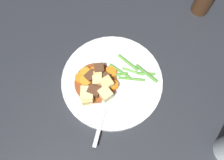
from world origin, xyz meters
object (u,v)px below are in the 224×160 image
(potato_chunk_1, at_px, (87,93))
(potato_chunk_4, at_px, (87,100))
(carrot_slice_0, at_px, (113,85))
(carrot_slice_5, at_px, (109,72))
(potato_chunk_5, at_px, (106,84))
(meat_chunk_2, at_px, (97,87))
(carrot_slice_2, at_px, (95,73))
(potato_chunk_0, at_px, (98,77))
(meat_chunk_3, at_px, (91,76))
(potato_chunk_3, at_px, (97,82))
(meat_chunk_0, at_px, (94,91))
(carrot_slice_1, at_px, (86,80))
(meat_chunk_1, at_px, (99,69))
(potato_chunk_2, at_px, (105,94))
(carrot_slice_4, at_px, (81,78))
(fork, at_px, (104,111))
(dinner_plate, at_px, (112,81))
(carrot_slice_3, at_px, (86,72))
(meat_chunk_4, at_px, (106,77))

(potato_chunk_1, height_order, potato_chunk_4, same)
(carrot_slice_0, height_order, carrot_slice_5, carrot_slice_0)
(potato_chunk_5, relative_size, meat_chunk_2, 1.24)
(carrot_slice_2, bearing_deg, potato_chunk_0, 111.39)
(carrot_slice_5, height_order, meat_chunk_3, meat_chunk_3)
(carrot_slice_2, relative_size, potato_chunk_5, 1.05)
(potato_chunk_3, xyz_separation_m, potato_chunk_5, (-0.02, 0.01, 0.00))
(carrot_slice_0, relative_size, meat_chunk_0, 0.89)
(potato_chunk_0, relative_size, meat_chunk_3, 0.88)
(potato_chunk_1, height_order, meat_chunk_0, meat_chunk_0)
(meat_chunk_0, relative_size, meat_chunk_3, 1.07)
(carrot_slice_1, height_order, meat_chunk_1, meat_chunk_1)
(potato_chunk_2, bearing_deg, carrot_slice_2, -76.29)
(carrot_slice_5, relative_size, potato_chunk_4, 1.19)
(carrot_slice_4, height_order, carrot_slice_5, same)
(potato_chunk_0, relative_size, potato_chunk_5, 0.78)
(potato_chunk_1, height_order, meat_chunk_3, potato_chunk_1)
(meat_chunk_2, bearing_deg, carrot_slice_4, -43.01)
(fork, bearing_deg, potato_chunk_5, -105.78)
(dinner_plate, distance_m, carrot_slice_4, 0.09)
(carrot_slice_3, bearing_deg, meat_chunk_3, 130.08)
(potato_chunk_1, bearing_deg, carrot_slice_4, -77.51)
(carrot_slice_4, relative_size, meat_chunk_4, 1.56)
(carrot_slice_2, xyz_separation_m, meat_chunk_1, (-0.01, -0.01, 0.01))
(potato_chunk_1, bearing_deg, carrot_slice_1, -91.83)
(carrot_slice_0, relative_size, carrot_slice_3, 0.98)
(potato_chunk_2, height_order, meat_chunk_1, potato_chunk_2)
(potato_chunk_2, distance_m, potato_chunk_3, 0.04)
(carrot_slice_0, xyz_separation_m, meat_chunk_4, (0.01, -0.03, 0.00))
(carrot_slice_1, relative_size, potato_chunk_0, 1.26)
(dinner_plate, distance_m, potato_chunk_3, 0.05)
(carrot_slice_5, distance_m, meat_chunk_0, 0.07)
(carrot_slice_0, distance_m, meat_chunk_2, 0.04)
(carrot_slice_2, relative_size, meat_chunk_1, 1.28)
(carrot_slice_3, xyz_separation_m, potato_chunk_0, (-0.03, 0.02, 0.00))
(carrot_slice_0, relative_size, potato_chunk_4, 0.98)
(meat_chunk_3, bearing_deg, potato_chunk_1, 70.69)
(carrot_slice_2, bearing_deg, meat_chunk_3, 32.17)
(potato_chunk_3, xyz_separation_m, potato_chunk_4, (0.03, 0.05, -0.00))
(meat_chunk_3, bearing_deg, carrot_slice_4, -4.78)
(potato_chunk_0, bearing_deg, meat_chunk_0, 66.62)
(meat_chunk_4, bearing_deg, potato_chunk_3, 23.67)
(dinner_plate, height_order, meat_chunk_1, meat_chunk_1)
(carrot_slice_0, xyz_separation_m, carrot_slice_5, (0.00, -0.04, -0.00))
(meat_chunk_4, bearing_deg, carrot_slice_4, -9.30)
(meat_chunk_1, relative_size, meat_chunk_3, 0.92)
(carrot_slice_0, xyz_separation_m, potato_chunk_2, (0.02, 0.02, 0.01))
(potato_chunk_5, xyz_separation_m, meat_chunk_4, (-0.00, -0.02, -0.01))
(carrot_slice_4, xyz_separation_m, fork, (-0.05, 0.10, -0.00))
(meat_chunk_2, bearing_deg, meat_chunk_0, 53.99)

